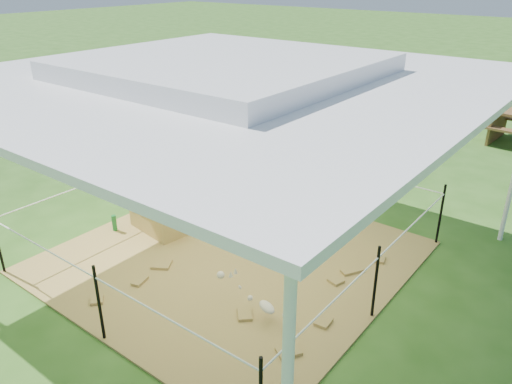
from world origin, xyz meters
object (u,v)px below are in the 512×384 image
Objects in this scene: green_bottle at (114,223)px; pony at (260,208)px; woman at (159,174)px; foal at (267,305)px; straw_bale at (158,218)px.

green_bottle is 2.36m from pony.
woman is 4.32× the size of green_bottle.
foal is (3.29, -0.33, 0.09)m from green_bottle.
foal is at bearing -119.04° from pony.
green_bottle is 3.31m from foal.
woman is (0.10, 0.00, 0.78)m from straw_bale.
pony is 1.28× the size of foal.
pony is (1.89, 1.38, 0.30)m from green_bottle.
woman is 1.11× the size of pony.
woman is at bearing 0.00° from straw_bale.
straw_bale is 2.85m from foal.
straw_bale is at bearing 39.29° from green_bottle.
woman is 1.65m from pony.
foal is (1.40, -1.71, -0.21)m from pony.
pony is at bearing 36.15° from green_bottle.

